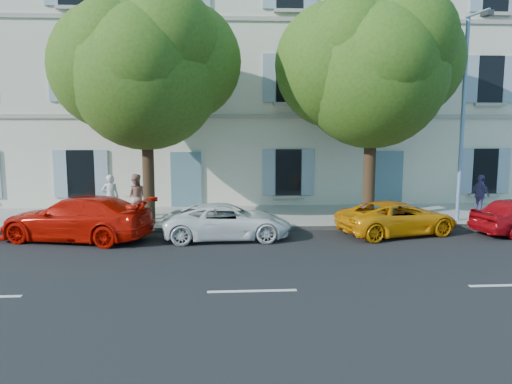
{
  "coord_description": "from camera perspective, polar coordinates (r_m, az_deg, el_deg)",
  "views": [
    {
      "loc": [
        -0.62,
        -14.68,
        3.72
      ],
      "look_at": [
        0.49,
        2.0,
        1.4
      ],
      "focal_mm": 35.0,
      "sensor_mm": 36.0,
      "label": 1
    }
  ],
  "objects": [
    {
      "name": "ground",
      "position": [
        15.16,
        -1.34,
        -6.31
      ],
      "size": [
        90.0,
        90.0,
        0.0
      ],
      "primitive_type": "plane",
      "color": "black"
    },
    {
      "name": "sidewalk",
      "position": [
        19.49,
        -1.91,
        -2.89
      ],
      "size": [
        36.0,
        4.5,
        0.15
      ],
      "primitive_type": "cube",
      "color": "#A09E96",
      "rests_on": "ground"
    },
    {
      "name": "kerb",
      "position": [
        17.36,
        -1.67,
        -4.21
      ],
      "size": [
        36.0,
        0.16,
        0.16
      ],
      "primitive_type": "cube",
      "color": "#9E998E",
      "rests_on": "ground"
    },
    {
      "name": "building",
      "position": [
        25.0,
        -2.42,
        13.12
      ],
      "size": [
        28.0,
        7.0,
        12.0
      ],
      "primitive_type": "cube",
      "color": "beige",
      "rests_on": "ground"
    },
    {
      "name": "car_red_coupe",
      "position": [
        16.9,
        -19.8,
        -2.85
      ],
      "size": [
        5.21,
        3.15,
        1.41
      ],
      "primitive_type": "imported",
      "rotation": [
        0.0,
        0.0,
        4.45
      ],
      "color": "red",
      "rests_on": "ground"
    },
    {
      "name": "car_white_coupe",
      "position": [
        16.13,
        -3.32,
        -3.37
      ],
      "size": [
        4.18,
        2.05,
        1.14
      ],
      "primitive_type": "imported",
      "rotation": [
        0.0,
        0.0,
        1.61
      ],
      "color": "white",
      "rests_on": "ground"
    },
    {
      "name": "car_yellow_supercar",
      "position": [
        17.39,
        15.85,
        -2.86
      ],
      "size": [
        4.41,
        2.89,
        1.13
      ],
      "primitive_type": "imported",
      "rotation": [
        0.0,
        0.0,
        1.84
      ],
      "color": "orange",
      "rests_on": "ground"
    },
    {
      "name": "tree_left",
      "position": [
        18.03,
        -12.52,
        13.0
      ],
      "size": [
        5.24,
        5.24,
        8.13
      ],
      "color": "#3A2819",
      "rests_on": "sidewalk"
    },
    {
      "name": "tree_right",
      "position": [
        18.82,
        13.16,
        13.05
      ],
      "size": [
        5.39,
        5.39,
        8.3
      ],
      "color": "#3A2819",
      "rests_on": "sidewalk"
    },
    {
      "name": "street_lamp",
      "position": [
        19.42,
        22.8,
        8.92
      ],
      "size": [
        0.27,
        1.55,
        7.28
      ],
      "color": "#7293BF",
      "rests_on": "sidewalk"
    },
    {
      "name": "pedestrian_a",
      "position": [
        19.27,
        -16.3,
        -0.56
      ],
      "size": [
        0.69,
        0.52,
        1.68
      ],
      "primitive_type": "imported",
      "rotation": [
        0.0,
        0.0,
        3.36
      ],
      "color": "silver",
      "rests_on": "sidewalk"
    },
    {
      "name": "pedestrian_b",
      "position": [
        18.89,
        -13.61,
        -0.58
      ],
      "size": [
        0.85,
        0.67,
        1.72
      ],
      "primitive_type": "imported",
      "rotation": [
        0.0,
        0.0,
        3.17
      ],
      "color": "tan",
      "rests_on": "sidewalk"
    },
    {
      "name": "pedestrian_c",
      "position": [
        21.49,
        24.25,
        -0.26
      ],
      "size": [
        0.59,
        0.98,
        1.56
      ],
      "primitive_type": "imported",
      "rotation": [
        0.0,
        0.0,
        1.82
      ],
      "color": "#514580",
      "rests_on": "sidewalk"
    }
  ]
}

